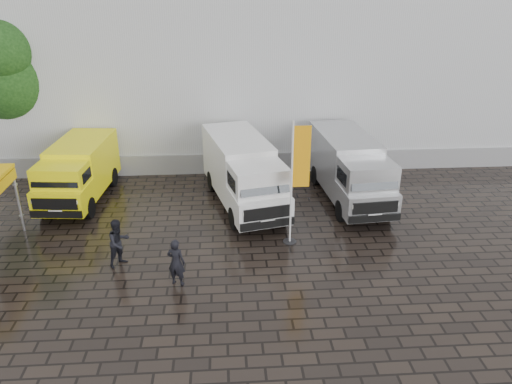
# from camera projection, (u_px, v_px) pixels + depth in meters

# --- Properties ---
(ground) EXTENTS (120.00, 120.00, 0.00)m
(ground) POSITION_uv_depth(u_px,v_px,m) (278.00, 253.00, 17.91)
(ground) COLOR black
(ground) RESTS_ON ground
(exhibition_hall) EXTENTS (44.00, 16.00, 12.00)m
(exhibition_hall) POSITION_uv_depth(u_px,v_px,m) (284.00, 30.00, 30.20)
(exhibition_hall) COLOR silver
(exhibition_hall) RESTS_ON ground
(hall_plinth) EXTENTS (44.00, 0.15, 1.00)m
(hall_plinth) POSITION_uv_depth(u_px,v_px,m) (301.00, 162.00, 25.08)
(hall_plinth) COLOR gray
(hall_plinth) RESTS_ON ground
(van_yellow) EXTENTS (2.55, 5.54, 2.48)m
(van_yellow) POSITION_uv_depth(u_px,v_px,m) (78.00, 174.00, 21.59)
(van_yellow) COLOR #FFF50D
(van_yellow) RESTS_ON ground
(van_white) EXTENTS (3.57, 6.76, 2.79)m
(van_white) POSITION_uv_depth(u_px,v_px,m) (243.00, 174.00, 21.09)
(van_white) COLOR white
(van_white) RESTS_ON ground
(van_silver) EXTENTS (2.61, 6.45, 2.73)m
(van_silver) POSITION_uv_depth(u_px,v_px,m) (349.00, 170.00, 21.62)
(van_silver) COLOR #AFB1B4
(van_silver) RESTS_ON ground
(flagpole) EXTENTS (0.88, 0.50, 4.67)m
(flagpole) POSITION_uv_depth(u_px,v_px,m) (297.00, 178.00, 17.60)
(flagpole) COLOR black
(flagpole) RESTS_ON ground
(tree) EXTENTS (4.28, 4.30, 7.68)m
(tree) POSITION_uv_depth(u_px,v_px,m) (8.00, 71.00, 23.73)
(tree) COLOR black
(tree) RESTS_ON ground
(wheelie_bin) EXTENTS (0.83, 0.83, 1.09)m
(wheelie_bin) POSITION_uv_depth(u_px,v_px,m) (354.00, 163.00, 24.79)
(wheelie_bin) COLOR black
(wheelie_bin) RESTS_ON ground
(person_front) EXTENTS (0.69, 0.57, 1.62)m
(person_front) POSITION_uv_depth(u_px,v_px,m) (176.00, 262.00, 15.81)
(person_front) COLOR black
(person_front) RESTS_ON ground
(person_tent) EXTENTS (1.04, 1.04, 1.70)m
(person_tent) POSITION_uv_depth(u_px,v_px,m) (119.00, 243.00, 16.88)
(person_tent) COLOR black
(person_tent) RESTS_ON ground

